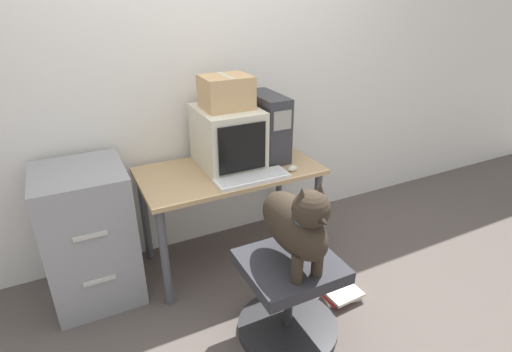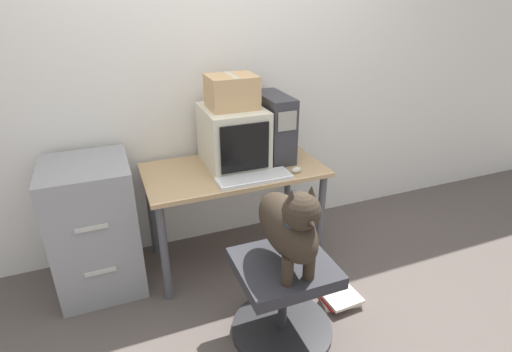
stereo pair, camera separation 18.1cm
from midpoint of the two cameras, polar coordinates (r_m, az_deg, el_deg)
ground_plane at (r=2.79m, az=-2.72°, el=-14.94°), size 12.00×12.00×0.00m
wall_back at (r=2.83m, az=-9.24°, el=14.81°), size 8.00×0.05×2.60m
desk at (r=2.70m, az=-5.72°, el=-0.91°), size 1.18×0.63×0.71m
crt_monitor at (r=2.65m, az=-6.01°, el=5.50°), size 0.38×0.46×0.39m
pc_tower at (r=2.77m, az=-0.28°, el=7.08°), size 0.17×0.41×0.44m
keyboard at (r=2.48m, az=-2.65°, el=-0.34°), size 0.47×0.16×0.03m
computer_mouse at (r=2.60m, az=3.27°, el=1.04°), size 0.07×0.04×0.04m
office_chair at (r=2.31m, az=2.37°, el=-16.62°), size 0.58×0.58×0.49m
dog at (r=1.98m, az=3.22°, el=-6.77°), size 0.22×0.53×0.51m
filing_cabinet at (r=2.69m, az=-24.46°, el=-7.72°), size 0.51×0.54×0.87m
cardboard_box at (r=2.57m, az=-6.35°, el=11.79°), size 0.30×0.25×0.21m
book_stack_floor at (r=2.69m, az=10.16°, el=-16.29°), size 0.26×0.20×0.06m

